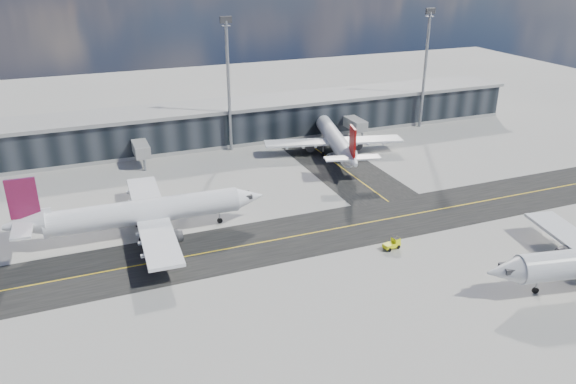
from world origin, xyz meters
name	(u,v)px	position (x,y,z in m)	size (l,w,h in m)	color
ground	(320,245)	(0.00, 0.00, 0.00)	(300.00, 300.00, 0.00)	gray
taxiway_lanes	(315,213)	(3.91, 10.74, 0.01)	(180.00, 63.00, 0.03)	black
terminal_concourse	(222,124)	(0.04, 54.93, 4.09)	(152.00, 19.80, 8.80)	black
floodlight_masts	(228,81)	(0.00, 48.00, 15.61)	(102.50, 0.70, 28.90)	gray
airliner_af	(141,213)	(-24.57, 13.36, 3.85)	(39.25, 33.42, 11.64)	white
airliner_redtail	(335,140)	(20.13, 36.25, 3.52)	(30.64, 35.65, 10.66)	white
baggage_tug	(393,243)	(9.60, -5.01, 0.82)	(2.81, 1.75, 1.65)	#F8FF0D
service_van	(337,157)	(19.32, 33.39, 0.65)	(2.17, 4.71, 1.31)	white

